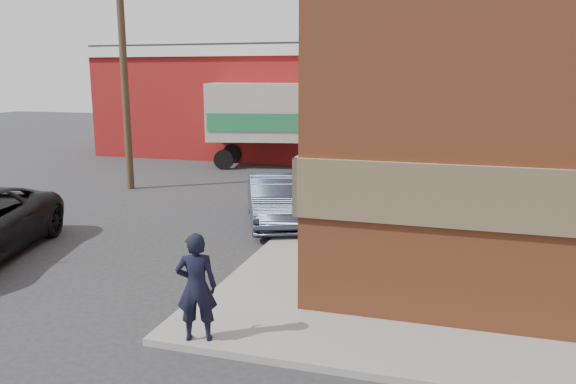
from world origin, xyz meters
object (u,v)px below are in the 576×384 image
Objects in this scene: warehouse at (265,100)px; sedan at (276,200)px; box_truck at (290,119)px; man at (196,287)px; utility_pole at (123,57)px.

sedan is (5.20, -14.17, -2.12)m from warehouse.
warehouse is at bearing 109.47° from box_truck.
sedan is at bearing -100.08° from man.
utility_pole reaches higher than man.
man is at bearing -53.41° from utility_pole.
man reaches higher than sedan.
warehouse is 15.24m from sedan.
sedan is 10.19m from box_truck.
box_truck is at bearing -58.26° from warehouse.
sedan is at bearing -25.29° from utility_pole.
warehouse reaches higher than man.
warehouse is 5.21m from box_truck.
warehouse is at bearing 87.21° from sedan.
utility_pole is at bearing -134.87° from box_truck.
warehouse is 9.51× the size of man.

